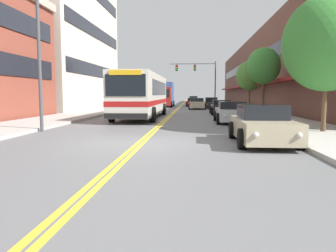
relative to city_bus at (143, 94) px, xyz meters
The scene contains 21 objects.
ground_plane 24.26m from the city_bus, 85.42° to the left, with size 240.00×240.00×0.00m, color slate.
sidewalk_left 24.81m from the city_bus, 102.98° to the left, with size 3.98×106.00×0.14m.
sidewalk_right 25.95m from the city_bus, 68.65° to the left, with size 3.98×106.00×0.14m.
centre_line 24.26m from the city_bus, 85.42° to the left, with size 0.34×106.00×0.01m.
storefront_row_right 28.90m from the city_bus, 57.02° to the left, with size 9.10×68.00×9.58m.
city_bus is the anchor object (origin of this frame).
car_black_parked_left_near 11.24m from the city_bus, 102.80° to the left, with size 1.99×4.59×1.36m.
car_navy_parked_left_mid 20.46m from the city_bus, 96.91° to the left, with size 2.06×4.66×1.22m.
car_beige_parked_right_foreground 14.24m from the city_bus, 63.36° to the right, with size 2.08×4.38×1.41m.
car_silver_parked_right_mid 7.50m from the city_bus, 31.69° to the right, with size 2.12×4.45×1.31m.
car_dark_grey_parked_right_far 19.47m from the city_bus, 71.44° to the left, with size 2.01×4.66×1.36m.
car_charcoal_parked_right_end 8.07m from the city_bus, 37.24° to the left, with size 1.97×4.50×1.26m.
car_white_moving_lead 38.64m from the city_bus, 84.25° to the left, with size 2.02×4.60×1.40m.
car_red_moving_second 24.30m from the city_bus, 80.92° to the left, with size 2.14×4.84×1.23m.
car_champagne_moving_third 15.56m from the city_bus, 73.92° to the left, with size 2.01×4.79×1.32m.
box_truck 21.77m from the city_bus, 90.83° to the left, with size 2.68×6.74×3.45m.
traffic_signal_mast 26.17m from the city_bus, 79.39° to the left, with size 6.97×0.38×6.71m.
street_lamp_left_near 10.62m from the city_bus, 107.80° to the right, with size 2.10×0.28×8.39m.
street_tree_right_near 13.89m from the city_bus, 45.48° to the right, with size 3.78×3.78×5.92m.
street_tree_right_mid 10.17m from the city_bus, 15.96° to the left, with size 2.70×2.70×5.41m.
street_tree_right_far 15.73m from the city_bus, 50.20° to the left, with size 2.94×2.94×5.26m.
Camera 1 is at (1.93, -11.84, 1.79)m, focal length 35.00 mm.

